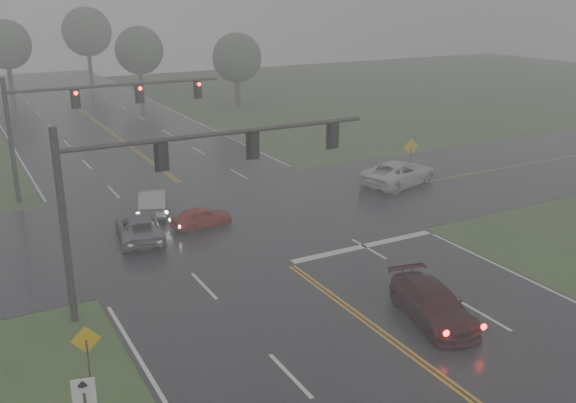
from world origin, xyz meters
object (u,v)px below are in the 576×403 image
sedan_maroon (432,320)px  signal_gantry_far (80,110)px  pickup_white (398,185)px  sedan_red (202,227)px  car_grey (140,239)px  signal_gantry_near (167,174)px  sedan_silver (153,213)px

sedan_maroon → signal_gantry_far: size_ratio=0.36×
signal_gantry_far → pickup_white: bearing=-24.1°
sedan_red → pickup_white: pickup_white is taller
car_grey → pickup_white: size_ratio=0.80×
sedan_maroon → pickup_white: size_ratio=0.83×
sedan_red → signal_gantry_near: 10.24m
pickup_white → car_grey: bearing=78.0°
sedan_red → signal_gantry_far: size_ratio=0.25×
sedan_red → signal_gantry_far: signal_gantry_far is taller
signal_gantry_near → car_grey: bearing=84.8°
sedan_red → signal_gantry_far: 11.88m
sedan_silver → car_grey: bearing=81.2°
sedan_maroon → signal_gantry_far: signal_gantry_far is taller
sedan_maroon → signal_gantry_near: size_ratio=0.36×
car_grey → pickup_white: 18.34m
sedan_red → sedan_silver: sedan_silver is taller
pickup_white → signal_gantry_near: signal_gantry_near is taller
car_grey → sedan_maroon: bearing=127.5°
sedan_maroon → sedan_red: sedan_maroon is taller
signal_gantry_near → sedan_red: bearing=60.6°
pickup_white → signal_gantry_far: size_ratio=0.44×
pickup_white → signal_gantry_near: (-18.97, -8.78, 5.52)m
pickup_white → sedan_red: bearing=78.6°
signal_gantry_far → sedan_silver: bearing=-67.5°
signal_gantry_near → pickup_white: bearing=24.9°
pickup_white → sedan_maroon: bearing=129.7°
sedan_maroon → sedan_silver: sedan_silver is taller
sedan_maroon → signal_gantry_near: 12.19m
car_grey → signal_gantry_far: (-0.61, 9.81, 5.44)m
sedan_red → car_grey: (-3.55, -0.10, 0.00)m
sedan_silver → pickup_white: pickup_white is taller
signal_gantry_near → sedan_maroon: bearing=-39.3°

